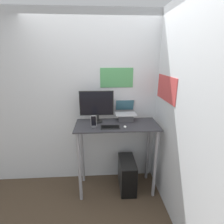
# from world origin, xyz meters

# --- Properties ---
(ground_plane) EXTENTS (12.00, 12.00, 0.00)m
(ground_plane) POSITION_xyz_m (0.00, 0.00, 0.00)
(ground_plane) COLOR #473828
(wall_back) EXTENTS (6.00, 0.06, 2.60)m
(wall_back) POSITION_xyz_m (0.00, 0.59, 1.30)
(wall_back) COLOR silver
(wall_back) RESTS_ON ground_plane
(wall_side_right) EXTENTS (0.06, 6.00, 2.60)m
(wall_side_right) POSITION_xyz_m (0.66, 0.00, 1.30)
(wall_side_right) COLOR silver
(wall_side_right) RESTS_ON ground_plane
(desk) EXTENTS (1.16, 0.51, 1.07)m
(desk) POSITION_xyz_m (0.00, 0.25, 0.83)
(desk) COLOR #333338
(desk) RESTS_ON ground_plane
(laptop) EXTENTS (0.30, 0.27, 0.30)m
(laptop) POSITION_xyz_m (0.14, 0.40, 1.15)
(laptop) COLOR #4C4C51
(laptop) RESTS_ON desk
(monitor) EXTENTS (0.48, 0.16, 0.45)m
(monitor) POSITION_xyz_m (-0.28, 0.36, 1.30)
(monitor) COLOR black
(monitor) RESTS_ON desk
(keyboard) EXTENTS (0.26, 0.13, 0.02)m
(keyboard) POSITION_xyz_m (-0.10, 0.13, 1.08)
(keyboard) COLOR black
(keyboard) RESTS_ON desk
(mouse) EXTENTS (0.04, 0.06, 0.03)m
(mouse) POSITION_xyz_m (0.10, 0.12, 1.08)
(mouse) COLOR white
(mouse) RESTS_ON desk
(cell_phone) EXTENTS (0.07, 0.07, 0.17)m
(cell_phone) POSITION_xyz_m (-0.32, 0.14, 1.13)
(cell_phone) COLOR #4C4C51
(cell_phone) RESTS_ON desk
(computer_tower) EXTENTS (0.23, 0.49, 0.49)m
(computer_tower) POSITION_xyz_m (0.16, 0.24, 0.24)
(computer_tower) COLOR black
(computer_tower) RESTS_ON ground_plane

